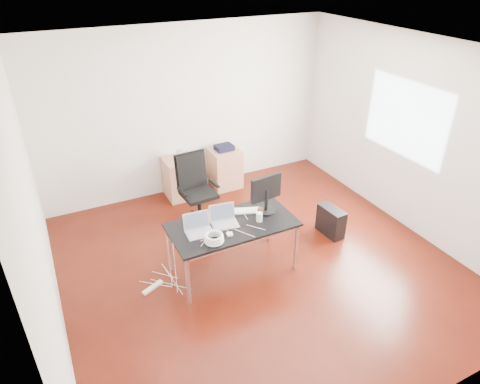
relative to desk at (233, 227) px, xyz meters
name	(u,v)px	position (x,y,z in m)	size (l,w,h in m)	color
room_shell	(263,172)	(0.39, -0.05, 0.73)	(5.00, 5.00, 5.00)	#3D0E06
desk	(233,227)	(0.00, 0.00, 0.00)	(1.60, 0.80, 0.73)	black
office_chair	(196,186)	(0.03, 1.35, -0.07)	(0.51, 0.53, 1.08)	black
filing_cabinet_left	(180,178)	(0.05, 2.17, -0.33)	(0.50, 0.50, 0.70)	#A66D53
filing_cabinet_right	(225,168)	(0.89, 2.17, -0.33)	(0.50, 0.50, 0.70)	#A66D53
pc_tower	(331,221)	(1.66, 0.10, -0.46)	(0.20, 0.45, 0.44)	black
wastebasket	(201,186)	(0.40, 2.11, -0.54)	(0.24, 0.24, 0.28)	black
power_strip	(153,287)	(-1.07, 0.11, -0.66)	(0.30, 0.06, 0.04)	white
laptop_left	(199,228)	(-0.45, 0.02, 0.11)	(0.35, 0.28, 0.23)	silver
laptop_right	(224,220)	(-0.09, 0.06, 0.11)	(0.37, 0.30, 0.23)	silver
monitor	(266,192)	(0.52, 0.09, 0.34)	(0.45, 0.26, 0.51)	black
keyboard	(243,211)	(0.25, 0.19, 0.06)	(0.44, 0.14, 0.02)	white
cup_white	(259,217)	(0.33, -0.09, 0.11)	(0.08, 0.08, 0.12)	white
cup_brown	(260,212)	(0.41, 0.03, 0.10)	(0.08, 0.08, 0.10)	#562E1D
cable_coil	(214,238)	(-0.36, -0.25, 0.11)	(0.24, 0.24, 0.11)	white
power_adapter	(230,234)	(-0.14, -0.21, 0.07)	(0.07, 0.07, 0.03)	white
speaker	(180,154)	(0.07, 2.16, 0.11)	(0.09, 0.08, 0.18)	#9E9E9E
navy_garment	(224,148)	(0.88, 2.18, 0.07)	(0.30, 0.24, 0.09)	black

